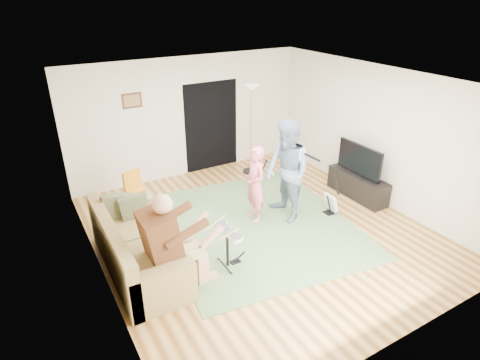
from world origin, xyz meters
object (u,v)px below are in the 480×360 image
Objects in this scene: sofa at (133,253)px; singer at (255,184)px; guitarist at (287,172)px; guitar_spare at (331,203)px; dining_chair at (139,200)px; drum_kit at (227,250)px; tv_cabinet at (358,185)px; television at (360,160)px; torchiere_lamp at (251,114)px.

singer reaches higher than sofa.
guitarist is at bearing 69.47° from singer.
dining_chair is at bearing 150.31° from guitar_spare.
drum_kit is 0.83× the size of guitar_spare.
tv_cabinet is 1.25× the size of television.
drum_kit is at bearing -89.61° from dining_chair.
singer is at bearing 156.95° from guitar_spare.
dining_chair reaches higher than drum_kit.
singer is at bearing -50.91° from dining_chair.
guitarist is at bearing 24.69° from drum_kit.
drum_kit is 3.57m from tv_cabinet.
guitarist reaches higher than guitar_spare.
dining_chair is 0.80× the size of television.
guitarist is (1.66, 0.76, 0.66)m from drum_kit.
tv_cabinet is at bearing 92.34° from guitarist.
drum_kit is at bearing -61.06° from guitarist.
guitarist is at bearing 178.09° from tv_cabinet.
singer is 1.04× the size of tv_cabinet.
drum_kit is 1.95m from guitarist.
sofa is at bearing 176.71° from guitar_spare.
singer is at bearing 172.42° from tv_cabinet.
sofa is 3.84m from guitar_spare.
guitar_spare is (3.83, -0.22, -0.07)m from sofa.
guitarist reaches higher than television.
sofa is 1.46m from drum_kit.
guitar_spare is 2.76m from torchiere_lamp.
dining_chair is 0.64× the size of tv_cabinet.
television is (0.92, 0.27, 0.61)m from guitar_spare.
singer is 1.73× the size of guitar_spare.
drum_kit is 2.56m from guitar_spare.
tv_cabinet is at bearing 11.37° from drum_kit.
guitarist is at bearing -49.27° from dining_chair.
tv_cabinet is (4.80, 0.05, -0.06)m from sofa.
torchiere_lamp is (-0.31, 2.47, 1.19)m from guitar_spare.
torchiere_lamp is at bearing -4.62° from dining_chair.
guitar_spare is 0.40× the size of torchiere_lamp.
television is at bearing 87.78° from singer.
television reaches higher than sofa.
dining_chair is (-2.92, -0.63, -1.12)m from torchiere_lamp.
sofa is at bearing -179.36° from tv_cabinet.
guitarist is 2.88m from dining_chair.
dining_chair is (-3.23, 1.84, 0.08)m from guitar_spare.
torchiere_lamp is 2.59m from television.
sofa is at bearing -179.35° from television.
television reaches higher than dining_chair.
dining_chair is at bearing -118.24° from guitarist.
television is (1.23, -2.20, -0.59)m from torchiere_lamp.
torchiere_lamp is 3.19m from dining_chair.
drum_kit is at bearing -42.97° from singer.
guitarist is 1.18m from guitar_spare.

